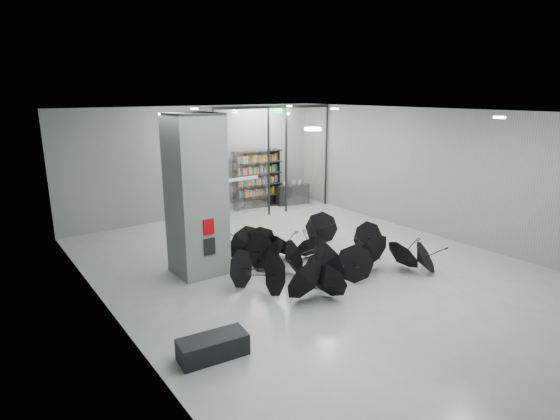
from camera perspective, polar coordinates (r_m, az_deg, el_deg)
room at (r=10.83m, az=6.00°, el=6.00°), size 14.00×14.02×4.01m
column at (r=11.26m, az=-10.61°, el=1.79°), size 1.20×1.20×4.00m
fire_cabinet at (r=10.89m, az=-9.03°, el=-2.13°), size 0.28×0.04×0.38m
info_panel at (r=11.04m, az=-8.93°, el=-4.61°), size 0.30×0.03×0.42m
exit_sign at (r=16.35m, az=-0.19°, el=12.47°), size 0.30×0.06×0.15m
glass_partition at (r=16.66m, az=-0.62°, el=6.85°), size 5.06×0.08×4.00m
bench at (r=8.24m, az=-8.50°, el=-16.78°), size 1.25×0.65×0.39m
bookshelf at (r=17.85m, az=-2.95°, el=3.94°), size 2.09×0.76×2.26m
shop_counter at (r=18.47m, az=1.51°, el=2.03°), size 1.43×0.77×0.81m
umbrella_cluster at (r=11.57m, az=4.30°, el=-6.45°), size 5.56×4.59×1.25m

